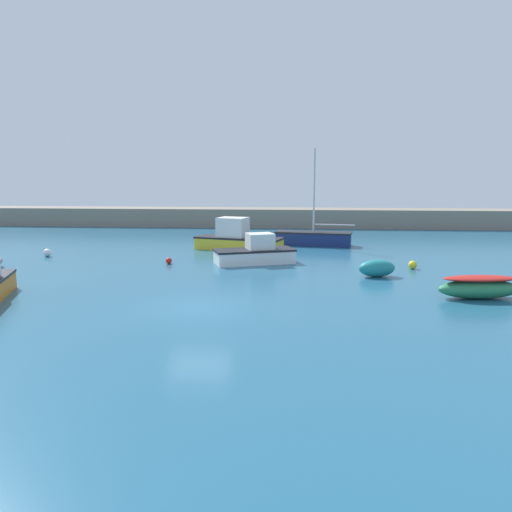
# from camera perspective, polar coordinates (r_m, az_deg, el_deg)

# --- Properties ---
(ground_plane) EXTENTS (120.00, 120.00, 0.20)m
(ground_plane) POSITION_cam_1_polar(r_m,az_deg,el_deg) (20.07, -6.55, -6.16)
(ground_plane) COLOR #235B7A
(harbor_breakwater) EXTENTS (64.85, 3.63, 1.82)m
(harbor_breakwater) POSITION_cam_1_polar(r_m,az_deg,el_deg) (50.63, 0.37, 4.44)
(harbor_breakwater) COLOR gray
(harbor_breakwater) RESTS_ON ground_plane
(motorboat_grey_hull) EXTENTS (6.43, 3.49, 2.25)m
(motorboat_grey_hull) POSITION_cam_1_polar(r_m,az_deg,el_deg) (35.02, -2.19, 2.01)
(motorboat_grey_hull) COLOR yellow
(motorboat_grey_hull) RESTS_ON ground_plane
(rowboat_with_red_cover) EXTENTS (3.66, 1.57, 0.98)m
(rowboat_with_red_cover) POSITION_cam_1_polar(r_m,az_deg,el_deg) (23.31, 24.17, -3.25)
(rowboat_with_red_cover) COLOR #287A4C
(rowboat_with_red_cover) RESTS_ON ground_plane
(motorboat_with_cabin) EXTENTS (5.05, 3.38, 1.78)m
(motorboat_with_cabin) POSITION_cam_1_polar(r_m,az_deg,el_deg) (29.64, -0.04, 0.36)
(motorboat_with_cabin) COLOR white
(motorboat_with_cabin) RESTS_ON ground_plane
(sailboat_tall_mast) EXTENTS (5.87, 2.54, 7.11)m
(sailboat_tall_mast) POSITION_cam_1_polar(r_m,az_deg,el_deg) (37.33, 6.57, 2.07)
(sailboat_tall_mast) COLOR navy
(sailboat_tall_mast) RESTS_ON ground_plane
(fishing_dinghy_green) EXTENTS (2.08, 1.36, 0.89)m
(fishing_dinghy_green) POSITION_cam_1_polar(r_m,az_deg,el_deg) (26.48, 13.65, -1.37)
(fishing_dinghy_green) COLOR teal
(fishing_dinghy_green) RESTS_ON ground_plane
(mooring_buoy_red) EXTENTS (0.37, 0.37, 0.37)m
(mooring_buoy_red) POSITION_cam_1_polar(r_m,az_deg,el_deg) (29.90, -9.94, -0.54)
(mooring_buoy_red) COLOR red
(mooring_buoy_red) RESTS_ON ground_plane
(mooring_buoy_white) EXTENTS (0.50, 0.50, 0.50)m
(mooring_buoy_white) POSITION_cam_1_polar(r_m,az_deg,el_deg) (34.72, -22.76, 0.35)
(mooring_buoy_white) COLOR white
(mooring_buoy_white) RESTS_ON ground_plane
(mooring_buoy_yellow) EXTENTS (0.47, 0.47, 0.47)m
(mooring_buoy_yellow) POSITION_cam_1_polar(r_m,az_deg,el_deg) (29.17, 17.47, -0.98)
(mooring_buoy_yellow) COLOR yellow
(mooring_buoy_yellow) RESTS_ON ground_plane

